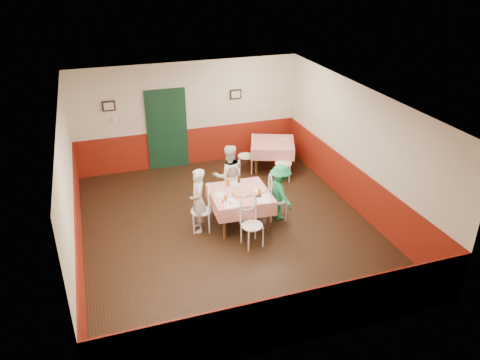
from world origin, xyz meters
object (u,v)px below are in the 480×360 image
object	(u,v)px
chair_left	(201,211)
glass_b	(260,192)
wallet	(259,196)
diner_right	(280,192)
chair_second_b	(283,163)
glass_a	(226,198)
pizza	(242,193)
second_table	(272,155)
chair_far	(229,188)
diner_left	(198,201)
main_table	(240,208)
beer_bottle	(239,179)
chair_near	(252,226)
chair_right	(278,200)
chair_second_a	(246,156)
glass_c	(228,182)
diner_far	(229,176)

from	to	relation	value
chair_left	glass_b	distance (m)	1.28
wallet	diner_right	size ratio (longest dim) A/B	0.09
chair_second_b	glass_a	world-z (taller)	chair_second_b
pizza	second_table	bearing A→B (deg)	55.80
chair_far	diner_left	distance (m)	1.26
chair_left	glass_a	world-z (taller)	chair_left
main_table	diner_left	bearing A→B (deg)	178.01
second_table	chair_left	world-z (taller)	chair_left
beer_bottle	chair_near	bearing A→B (deg)	-96.36
chair_right	diner_right	world-z (taller)	diner_right
chair_second_a	diner_left	xyz separation A→B (m)	(-1.87, -2.41, 0.25)
glass_c	diner_right	bearing A→B (deg)	-21.85
second_table	chair_left	size ratio (longest dim) A/B	1.24
chair_left	chair_near	bearing A→B (deg)	55.51
glass_a	diner_far	size ratio (longest dim) A/B	0.09
glass_b	diner_far	world-z (taller)	diner_far
wallet	diner_far	xyz separation A→B (m)	(-0.28, 1.19, -0.04)
main_table	chair_near	world-z (taller)	chair_near
diner_left	diner_right	world-z (taller)	diner_left
chair_second_b	beer_bottle	xyz separation A→B (m)	(-1.61, -1.28, 0.42)
chair_right	diner_right	size ratio (longest dim) A/B	0.71
glass_b	chair_second_a	bearing A→B (deg)	76.87
glass_c	wallet	xyz separation A→B (m)	(0.45, -0.68, -0.07)
pizza	glass_c	size ratio (longest dim) A/B	2.71
chair_far	chair_second_b	world-z (taller)	same
chair_right	wallet	distance (m)	0.68
chair_far	diner_left	size ratio (longest dim) A/B	0.64
chair_near	pizza	xyz separation A→B (m)	(0.06, 0.80, 0.32)
main_table	chair_left	distance (m)	0.85
chair_near	chair_second_b	bearing A→B (deg)	47.13
diner_far	beer_bottle	bearing A→B (deg)	100.70
chair_second_a	pizza	xyz separation A→B (m)	(-0.95, -2.50, 0.32)
pizza	beer_bottle	bearing A→B (deg)	79.62
diner_left	diner_far	bearing A→B (deg)	140.19
glass_a	chair_left	bearing A→B (deg)	147.39
diner_left	main_table	bearing A→B (deg)	95.19
main_table	chair_second_b	world-z (taller)	chair_second_b
main_table	glass_b	size ratio (longest dim) A/B	8.81
chair_right	diner_left	xyz separation A→B (m)	(-1.75, 0.06, 0.25)
main_table	diner_right	distance (m)	0.94
chair_near	diner_right	size ratio (longest dim) A/B	0.71
chair_far	chair_near	world-z (taller)	same
chair_left	chair_second_a	distance (m)	3.03
diner_left	glass_b	bearing A→B (deg)	85.31
second_table	beer_bottle	bearing A→B (deg)	-128.44
glass_c	diner_right	size ratio (longest dim) A/B	0.12
diner_far	second_table	bearing A→B (deg)	-136.26
pizza	diner_far	bearing A→B (deg)	89.67
chair_second_b	beer_bottle	bearing A→B (deg)	-120.16
chair_left	glass_c	world-z (taller)	glass_c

